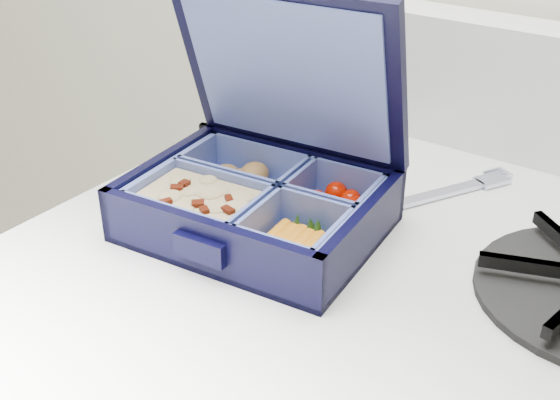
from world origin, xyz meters
The scene contains 3 objects.
bento_box centered at (-0.09, 1.66, 0.92)m, with size 0.21×0.17×0.05m, color black, non-canonical shape.
burner_grate_rear centered at (-0.18, 1.79, 0.91)m, with size 0.17×0.17×0.02m, color black.
fork centered at (0.00, 1.78, 0.90)m, with size 0.03×0.19×0.01m, color silver, non-canonical shape.
Camera 1 is at (0.23, 1.24, 1.23)m, focal length 45.00 mm.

